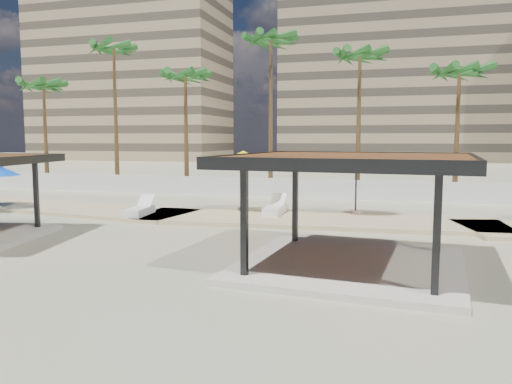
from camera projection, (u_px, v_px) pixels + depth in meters
ground at (215, 254)px, 16.02m from camera, size 200.00×200.00×0.00m
promenade at (315, 219)px, 22.79m from camera, size 44.45×7.97×0.24m
boundary_wall at (305, 189)px, 31.24m from camera, size 56.00×0.30×1.20m
building_west at (131, 75)px, 90.96m from camera, size 34.00×16.00×32.40m
building_mid at (393, 79)px, 87.94m from camera, size 38.00×16.00×30.40m
pavilion_central at (351, 201)px, 14.08m from camera, size 6.93×6.93×3.26m
umbrella_b at (243, 159)px, 24.65m from camera, size 3.96×3.96×2.94m
umbrella_c at (356, 161)px, 23.52m from camera, size 4.04×4.04×2.87m
lounger_a at (140, 210)px, 23.20m from camera, size 0.99×2.31×0.85m
lounger_b at (275, 209)px, 23.60m from camera, size 0.80×2.28×0.86m
palm_a at (43, 90)px, 38.50m from camera, size 3.00×3.00×8.62m
palm_b at (114, 55)px, 36.97m from camera, size 3.00×3.00×11.21m
palm_c at (185, 81)px, 34.97m from camera, size 3.00×3.00×8.93m
palm_d at (271, 47)px, 33.86m from camera, size 3.00×3.00×11.23m
palm_e at (360, 61)px, 31.86m from camera, size 3.00×3.00×9.84m
palm_f at (459, 77)px, 30.52m from camera, size 3.00×3.00×8.63m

